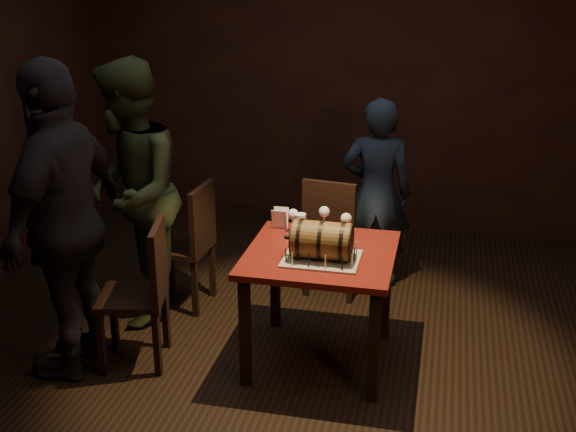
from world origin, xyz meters
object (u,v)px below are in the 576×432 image
Objects in this scene: wine_glass_right at (346,220)px; person_left_rear at (130,194)px; person_left_front at (65,222)px; pint_of_ale at (300,225)px; wine_glass_left at (293,215)px; wine_glass_mid at (324,213)px; barrel_cake at (322,240)px; chair_left_front at (144,287)px; pub_table at (320,268)px; chair_left_rear at (191,239)px; person_back at (376,193)px; chair_back at (332,230)px.

wine_glass_right is 0.09× the size of person_left_rear.
person_left_front is (-0.09, -0.71, 0.05)m from person_left_rear.
pint_of_ale is 0.08× the size of person_left_rear.
wine_glass_left is 0.21m from wine_glass_mid.
barrel_cake is 0.22× the size of person_left_rear.
wine_glass_right is at bearing 115.92° from person_left_front.
person_left_front reaches higher than person_left_rear.
chair_left_front reaches higher than pint_of_ale.
wine_glass_mid is (-0.05, 0.37, 0.23)m from pub_table.
wine_glass_mid is at bearing 148.65° from wine_glass_right.
person_left_front reaches higher than wine_glass_mid.
wine_glass_left is at bearing 121.52° from person_left_front.
chair_left_rear is 0.81m from chair_left_front.
barrel_cake is 2.52× the size of wine_glass_right.
person_back reaches higher than chair_left_rear.
chair_left_front is (-0.01, -0.81, 0.00)m from chair_left_rear.
wine_glass_left is 1.07m from person_back.
person_left_front is (-1.67, -1.64, 0.23)m from person_back.
chair_left_rear is at bearing 169.77° from wine_glass_mid.
person_left_front is at bearing -154.33° from pint_of_ale.
wine_glass_left is at bearing 68.80° from person_left_rear.
person_left_front is at bearing -135.95° from chair_back.
wine_glass_left is 0.17× the size of chair_back.
chair_left_front reaches higher than wine_glass_left.
pint_of_ale is (0.06, -0.05, -0.05)m from wine_glass_left.
person_left_rear is (-1.21, 0.09, 0.09)m from pint_of_ale.
chair_back is at bearing 94.82° from pub_table.
wine_glass_mid is 0.08× the size of person_left_front.
chair_back is 1.50m from person_left_rear.
wine_glass_left is 1.15m from person_left_rear.
pub_table is 0.26m from barrel_cake.
pint_of_ale is at bearing -41.08° from wine_glass_left.
chair_back is 0.51× the size of person_left_rear.
wine_glass_left is 1.00× the size of wine_glass_right.
chair_left_rear is 0.57m from person_left_rear.
barrel_cake is at bearing -77.87° from pub_table.
chair_left_rear reaches higher than pint_of_ale.
barrel_cake is at bearing -32.07° from chair_left_rear.
chair_left_rear is at bearing 166.56° from wine_glass_right.
chair_left_rear is at bearing 106.75° from person_left_rear.
barrel_cake reaches higher than pint_of_ale.
chair_left_front is (-0.83, -0.54, -0.35)m from wine_glass_left.
pint_of_ale is at bearing 28.73° from chair_left_front.
wine_glass_left is 1.07× the size of pint_of_ale.
barrel_cake is 0.44× the size of chair_back.
person_left_front reaches higher than pub_table.
barrel_cake is 0.40m from pint_of_ale.
wine_glass_right reaches higher than pub_table.
chair_left_rear is at bearing 161.30° from wine_glass_left.
pint_of_ale is at bearing -20.53° from chair_left_rear.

